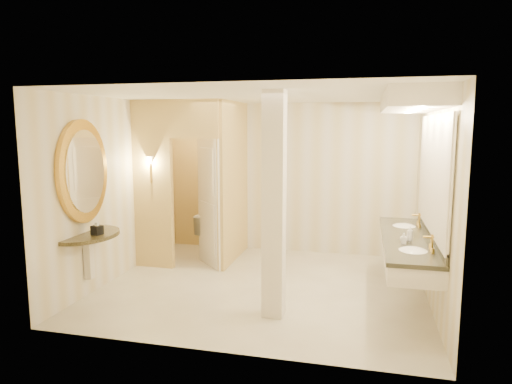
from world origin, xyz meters
TOP-DOWN VIEW (x-y plane):
  - floor at (0.00, 0.00)m, footprint 4.50×4.50m
  - ceiling at (0.00, 0.00)m, footprint 4.50×4.50m
  - wall_back at (0.00, 2.00)m, footprint 4.50×0.02m
  - wall_front at (0.00, -2.00)m, footprint 4.50×0.02m
  - wall_left at (-2.25, 0.00)m, footprint 0.02×4.00m
  - wall_right at (2.25, 0.00)m, footprint 0.02×4.00m
  - toilet_closet at (-1.14, 0.96)m, footprint 1.50×1.55m
  - wall_sconce at (-1.93, 0.43)m, footprint 0.14×0.14m
  - vanity at (1.98, -0.13)m, footprint 0.75×2.67m
  - console_shelf at (-2.21, -0.93)m, footprint 1.04×1.04m
  - pillar at (0.35, -0.95)m, footprint 0.25×0.25m
  - tissue_box at (-2.02, -0.97)m, footprint 0.15×0.15m
  - toilet at (-1.15, 1.35)m, footprint 0.65×0.86m
  - soap_bottle_a at (1.87, -0.53)m, footprint 0.06×0.06m
  - soap_bottle_b at (1.87, -0.41)m, footprint 0.10×0.10m
  - soap_bottle_c at (1.95, -0.40)m, footprint 0.09×0.09m

SIDE VIEW (x-z plane):
  - floor at x=0.00m, z-range 0.00..0.00m
  - toilet at x=-1.15m, z-range 0.00..0.78m
  - soap_bottle_b at x=1.87m, z-range 0.88..0.98m
  - tissue_box at x=-2.02m, z-range 0.88..1.00m
  - soap_bottle_a at x=1.87m, z-range 0.88..1.01m
  - soap_bottle_c at x=1.95m, z-range 0.88..1.07m
  - console_shelf at x=-2.21m, z-range 0.36..2.33m
  - wall_back at x=0.00m, z-range 0.00..2.70m
  - wall_front at x=0.00m, z-range 0.00..2.70m
  - wall_left at x=-2.25m, z-range 0.00..2.70m
  - wall_right at x=2.25m, z-range 0.00..2.70m
  - pillar at x=0.35m, z-range 0.00..2.70m
  - toilet_closet at x=-1.14m, z-range 0.04..2.74m
  - vanity at x=1.98m, z-range 0.58..2.67m
  - wall_sconce at x=-1.93m, z-range 1.52..1.94m
  - ceiling at x=0.00m, z-range 2.70..2.70m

